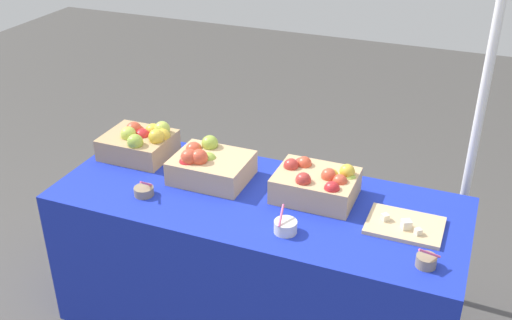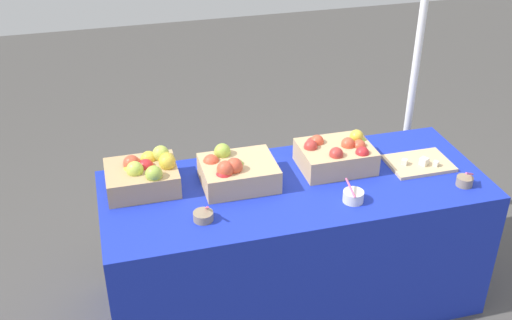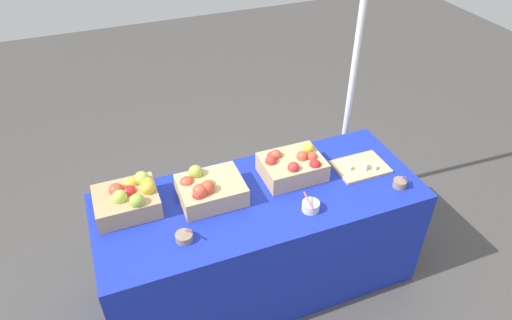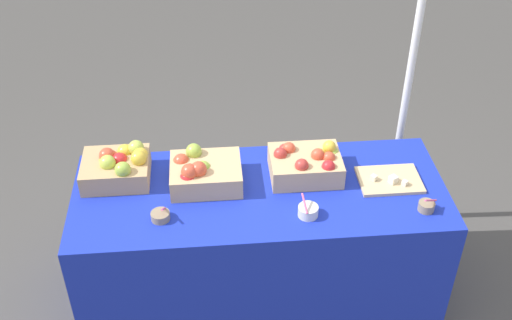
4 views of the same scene
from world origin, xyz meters
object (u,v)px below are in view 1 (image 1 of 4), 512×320
Objects in this scene: tent_pole at (481,110)px; sample_bowl_mid at (285,226)px; apple_crate_middle at (209,165)px; cutting_board_back at (405,225)px; sample_bowl_near at (426,261)px; apple_crate_right at (317,183)px; sample_bowl_far at (144,191)px; apple_crate_left at (140,142)px.

sample_bowl_mid is at bearing -131.93° from tent_pole.
apple_crate_middle is 1.13× the size of cutting_board_back.
sample_bowl_near is at bearing -96.82° from tent_pole.
cutting_board_back is at bearing -4.14° from apple_crate_middle.
apple_crate_right is 0.80m from sample_bowl_far.
sample_bowl_far is (-1.17, -0.19, 0.01)m from cutting_board_back.
apple_crate_middle reaches higher than sample_bowl_near.
apple_crate_left is 0.44m from apple_crate_middle.
sample_bowl_near is 0.58m from sample_bowl_mid.
apple_crate_middle is (0.43, -0.09, -0.01)m from apple_crate_left.
apple_crate_left is 3.38× the size of sample_bowl_near.
sample_bowl_near reaches higher than cutting_board_back.
apple_crate_left is 0.41m from sample_bowl_far.
tent_pole is (1.60, 0.37, 0.29)m from apple_crate_left.
sample_bowl_near is at bearing -62.58° from cutting_board_back.
apple_crate_left is at bearing 173.64° from cutting_board_back.
sample_bowl_near is 0.84m from tent_pole.
apple_crate_left reaches higher than sample_bowl_mid.
cutting_board_back is (0.42, -0.10, -0.06)m from apple_crate_right.
apple_crate_right is 0.43m from cutting_board_back.
sample_bowl_near is (1.51, -0.39, -0.05)m from apple_crate_left.
cutting_board_back is 1.18m from sample_bowl_far.
sample_bowl_mid reaches higher than sample_bowl_far.
apple_crate_middle is 0.96m from cutting_board_back.
cutting_board_back is 0.51m from sample_bowl_mid.
sample_bowl_far reaches higher than cutting_board_back.
apple_crate_middle is at bearing -177.00° from apple_crate_right.
apple_crate_right is at bearing 20.75° from sample_bowl_far.
tent_pole is (0.63, 0.43, 0.29)m from apple_crate_right.
apple_crate_left is at bearing 176.60° from apple_crate_right.
sample_bowl_near reaches higher than sample_bowl_far.
apple_crate_right is at bearing 166.93° from cutting_board_back.
apple_crate_right is 0.64m from sample_bowl_near.
apple_crate_left is 1.56m from sample_bowl_near.
apple_crate_left is at bearing 165.59° from sample_bowl_near.
apple_crate_left is at bearing -166.96° from tent_pole.
apple_crate_middle is 0.16× the size of tent_pole.
apple_crate_middle is at bearing 149.67° from sample_bowl_mid.
sample_bowl_near is 1.02× the size of sample_bowl_far.
sample_bowl_near is 0.91× the size of sample_bowl_mid.
sample_bowl_mid is at bearing -22.01° from apple_crate_left.
sample_bowl_near is (1.08, -0.30, -0.05)m from apple_crate_middle.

